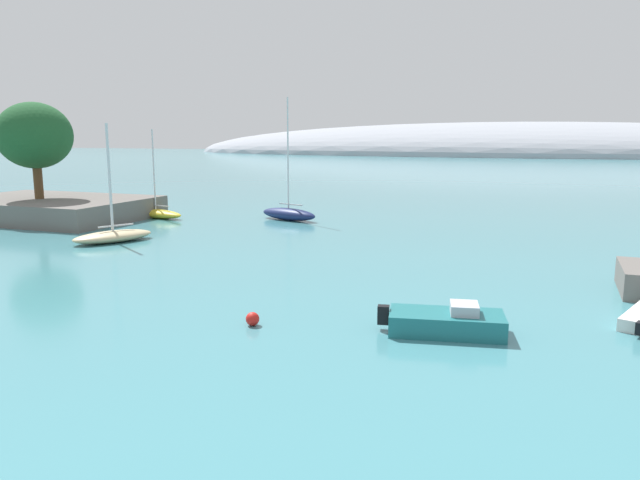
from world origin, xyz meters
The scene contains 8 objects.
shore_outcrop centered at (-31.46, 38.84, 0.93)m, with size 17.47×11.71×1.86m, color #66605B.
tree_clump_shore centered at (-31.73, 38.18, 7.42)m, with size 6.44×6.44×8.48m.
distant_ridge centered at (-4.64, 254.37, 0.00)m, with size 283.62×89.75×26.25m, color #999EA8.
sailboat_yellow_near_shore centered at (-22.63, 42.66, 0.47)m, with size 6.50×2.99×8.01m.
sailboat_navy_mid_mooring centered at (-10.67, 45.64, 0.62)m, with size 6.23×3.47×10.71m.
sailboat_sand_outer_mooring centered at (-17.78, 31.06, 0.50)m, with size 4.60×6.15×8.27m.
motorboat_teal_outer centered at (7.43, 19.51, 0.45)m, with size 4.87×2.74×1.21m.
mooring_buoy_red centered at (0.13, 17.72, 0.27)m, with size 0.54×0.54×0.54m, color red.
Camera 1 is at (10.64, -2.37, 7.38)m, focal length 33.33 mm.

